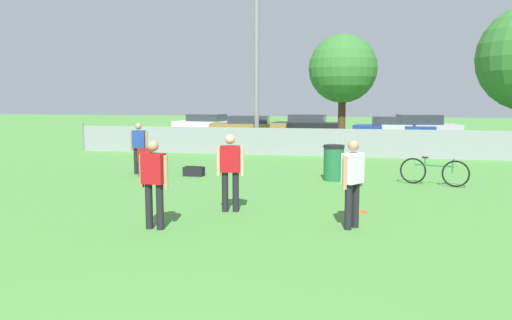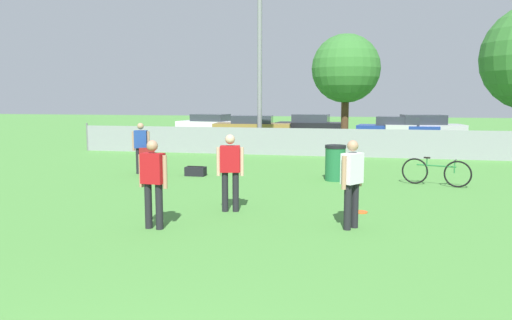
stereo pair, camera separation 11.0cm
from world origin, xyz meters
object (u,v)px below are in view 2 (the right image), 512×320
parked_car_silver (423,128)px  tree_near_pole (346,69)px  parked_car_dark (311,125)px  player_defender_red (153,178)px  bicycle_sideline (436,172)px  player_thrower_red (230,168)px  parked_car_tan (252,126)px  trash_bin (335,163)px  parked_car_white (211,124)px  gear_bag_sideline (196,171)px  folding_chair_sideline (147,159)px  light_pole (260,35)px  frisbee_disc (361,212)px  parked_car_blue (398,129)px  spectator_in_blue (141,145)px  player_receiver_white (352,178)px

parked_car_silver → tree_near_pole: bearing=-128.5°
parked_car_dark → parked_car_silver: parked_car_silver is taller
player_defender_red → bicycle_sideline: player_defender_red is taller
player_thrower_red → parked_car_tan: size_ratio=0.35×
player_defender_red → parked_car_silver: 21.06m
trash_bin → parked_car_white: size_ratio=0.23×
trash_bin → player_thrower_red: bearing=-113.2°
gear_bag_sideline → parked_car_silver: (7.90, 14.10, 0.55)m
folding_chair_sideline → gear_bag_sideline: bearing=163.9°
bicycle_sideline → parked_car_silver: size_ratio=0.39×
bicycle_sideline → gear_bag_sideline: (-6.75, 0.22, -0.23)m
tree_near_pole → parked_car_tan: tree_near_pole is taller
light_pole → frisbee_disc: bearing=-68.1°
light_pole → parked_car_white: size_ratio=1.90×
parked_car_silver → parked_car_blue: bearing=174.9°
spectator_in_blue → parked_car_dark: (3.46, 15.66, -0.22)m
gear_bag_sideline → bicycle_sideline: bearing=-1.9°
player_receiver_white → parked_car_dark: 21.05m
parked_car_tan → parked_car_silver: bearing=-7.1°
player_defender_red → gear_bag_sideline: 6.08m
light_pole → gear_bag_sideline: bearing=-93.3°
folding_chair_sideline → gear_bag_sideline: folding_chair_sideline is taller
spectator_in_blue → parked_car_dark: 16.04m
parked_car_white → parked_car_dark: parked_car_dark is taller
spectator_in_blue → trash_bin: size_ratio=1.56×
player_defender_red → folding_chair_sideline: bearing=121.8°
parked_car_white → parked_car_dark: 6.80m
player_defender_red → parked_car_dark: bearing=95.0°
spectator_in_blue → light_pole: bearing=-118.5°
light_pole → parked_car_silver: size_ratio=1.92×
light_pole → player_thrower_red: bearing=-80.9°
player_defender_red → parked_car_dark: 21.59m
light_pole → parked_car_silver: (7.49, 6.90, -4.28)m
frisbee_disc → tree_near_pole: bearing=94.1°
light_pole → bicycle_sideline: (6.33, -7.42, -4.60)m
parked_car_blue → parked_car_silver: size_ratio=1.02×
tree_near_pole → parked_car_blue: 7.42m
parked_car_silver → parked_car_white: bearing=159.8°
frisbee_disc → parked_car_white: parked_car_white is taller
light_pole → frisbee_disc: 12.88m
tree_near_pole → parked_car_silver: (3.88, 6.36, -2.83)m
parked_car_blue → parked_car_silver: (1.26, 0.05, 0.05)m
tree_near_pole → parked_car_white: (-8.97, 9.35, -2.89)m
tree_near_pole → bicycle_sideline: (2.72, -7.95, -3.15)m
tree_near_pole → player_defender_red: size_ratio=3.16×
tree_near_pole → player_thrower_red: bearing=-98.4°
frisbee_disc → parked_car_dark: bearing=99.1°
player_defender_red → spectator_in_blue: player_defender_red is taller
player_receiver_white → spectator_in_blue: player_receiver_white is taller
gear_bag_sideline → parked_car_tan: bearing=96.1°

